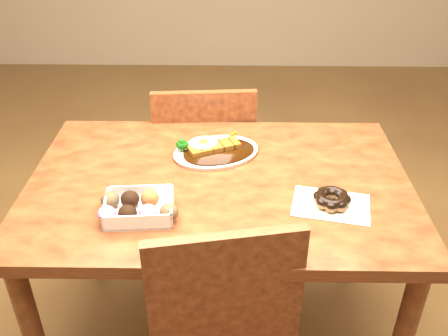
{
  "coord_description": "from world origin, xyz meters",
  "views": [
    {
      "loc": [
        0.04,
        -1.31,
        1.62
      ],
      "look_at": [
        0.02,
        -0.03,
        0.81
      ],
      "focal_mm": 40.0,
      "sensor_mm": 36.0,
      "label": 1
    }
  ],
  "objects_px": {
    "katsu_curry_plate": "(214,150)",
    "donut_box": "(137,207)",
    "table": "(219,205)",
    "pon_de_ring": "(332,199)",
    "chair_far": "(205,164)"
  },
  "relations": [
    {
      "from": "table",
      "to": "katsu_curry_plate",
      "type": "bearing_deg",
      "value": 97.32
    },
    {
      "from": "table",
      "to": "donut_box",
      "type": "distance_m",
      "value": 0.32
    },
    {
      "from": "table",
      "to": "katsu_curry_plate",
      "type": "distance_m",
      "value": 0.2
    },
    {
      "from": "chair_far",
      "to": "katsu_curry_plate",
      "type": "bearing_deg",
      "value": 94.29
    },
    {
      "from": "katsu_curry_plate",
      "to": "donut_box",
      "type": "xyz_separation_m",
      "value": [
        -0.21,
        -0.35,
        0.01
      ]
    },
    {
      "from": "chair_far",
      "to": "pon_de_ring",
      "type": "bearing_deg",
      "value": 117.16
    },
    {
      "from": "chair_far",
      "to": "donut_box",
      "type": "distance_m",
      "value": 0.79
    },
    {
      "from": "donut_box",
      "to": "table",
      "type": "bearing_deg",
      "value": 39.3
    },
    {
      "from": "katsu_curry_plate",
      "to": "chair_far",
      "type": "bearing_deg",
      "value": 98.57
    },
    {
      "from": "katsu_curry_plate",
      "to": "donut_box",
      "type": "relative_size",
      "value": 1.5
    },
    {
      "from": "pon_de_ring",
      "to": "katsu_curry_plate",
      "type": "bearing_deg",
      "value": 140.31
    },
    {
      "from": "chair_far",
      "to": "table",
      "type": "bearing_deg",
      "value": 93.91
    },
    {
      "from": "donut_box",
      "to": "chair_far",
      "type": "bearing_deg",
      "value": 78.3
    },
    {
      "from": "table",
      "to": "chair_far",
      "type": "xyz_separation_m",
      "value": [
        -0.08,
        0.53,
        -0.17
      ]
    },
    {
      "from": "table",
      "to": "pon_de_ring",
      "type": "bearing_deg",
      "value": -21.57
    }
  ]
}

